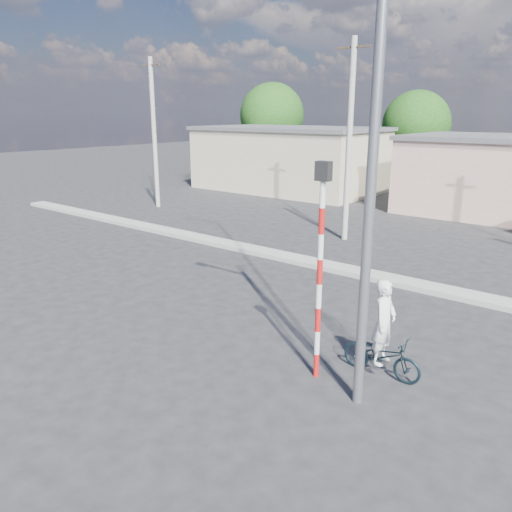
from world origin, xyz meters
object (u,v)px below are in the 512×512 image
Objects in this scene: traffic_pole at (320,255)px; streetlight at (365,128)px; cyclist at (383,336)px; bicycle at (382,356)px.

streetlight is at bearing -17.73° from traffic_pole.
cyclist is 2.17m from traffic_pole.
traffic_pole reaches higher than cyclist.
streetlight is at bearing 175.48° from cyclist.
bicycle is 0.38× the size of traffic_pole.
cyclist is (0.00, 0.00, 0.44)m from bicycle.
bicycle is at bearing -0.00° from cyclist.
traffic_pole is (-1.01, -0.87, 2.15)m from bicycle.
streetlight is (0.94, -0.30, 2.37)m from traffic_pole.
streetlight reaches higher than cyclist.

